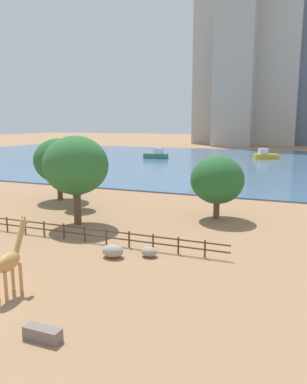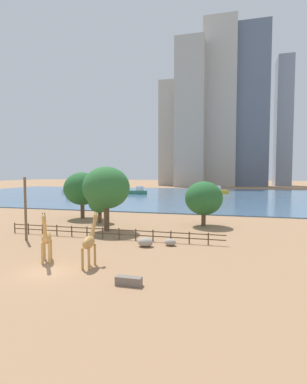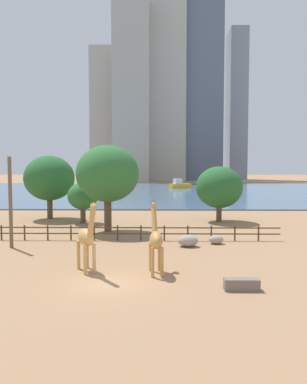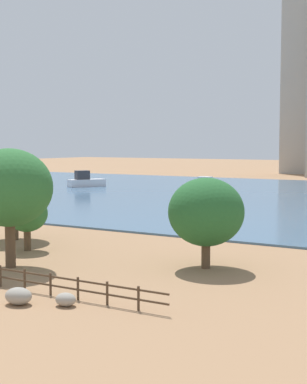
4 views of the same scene
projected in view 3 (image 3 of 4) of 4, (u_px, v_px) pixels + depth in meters
The scene contains 20 objects.
ground_plane at pixel (150, 190), 100.05m from camera, with size 400.00×400.00×0.00m, color #9E7551.
harbor_water at pixel (149, 191), 97.05m from camera, with size 180.00×86.00×0.20m, color #476B8C.
giraffe_tall at pixel (87, 238), 22.44m from camera, with size 1.84×2.77×4.48m.
giraffe_companion at pixel (156, 239), 22.17m from camera, with size 0.96×3.04×4.27m.
utility_pole at pixel (10, 203), 29.06m from camera, with size 0.28×0.28×7.12m, color brown.
boulder_near_fence at pixel (188, 241), 29.69m from camera, with size 1.61×1.25×0.94m, color gray.
boulder_by_pole at pixel (216, 239), 30.73m from camera, with size 1.19×0.97×0.73m, color gray.
feeding_trough at pixel (242, 284), 19.20m from camera, with size 1.80×0.60×0.60m, color #72665B.
enclosure_fence at pixel (123, 232), 32.17m from camera, with size 26.12×0.14×1.30m.
tree_left_large at pixel (219, 187), 43.02m from camera, with size 5.34×5.34×6.39m.
tree_center_broad at pixel (83, 196), 41.90m from camera, with size 3.38×3.38×4.59m.
tree_right_tall at pixel (49, 178), 45.24m from camera, with size 6.05×6.05×7.69m.
tree_left_small at pixel (108, 174), 36.20m from camera, with size 6.11×6.11×8.42m.
boat_sailboat at pixel (180, 185), 107.67m from camera, with size 6.60×4.85×2.75m.
boat_tug at pixel (80, 186), 98.73m from camera, with size 6.38×2.60×2.76m.
skyline_tower_needle at pixel (132, 91), 158.46m from camera, with size 15.19×14.59×76.85m, color #ADA89E.
skyline_block_central at pixel (236, 106), 182.63m from camera, with size 8.37×15.19×71.74m, color gray.
skyline_tower_glass at pixel (103, 115), 171.73m from camera, with size 10.65×9.23×60.27m, color #ADA89E.
skyline_block_left at pixel (166, 80), 168.48m from camera, with size 17.90×11.24×90.95m, color #B7B2A8.
skyline_block_right at pixel (203, 85), 171.83m from camera, with size 17.47×9.21×88.23m, color slate.
Camera 3 is at (2.74, -19.82, 6.34)m, focal length 35.00 mm.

